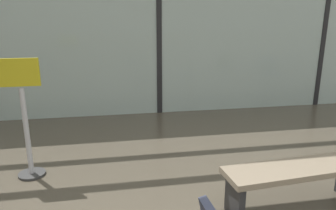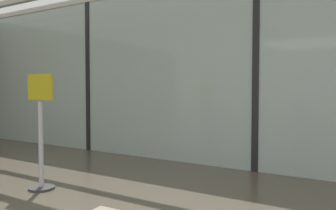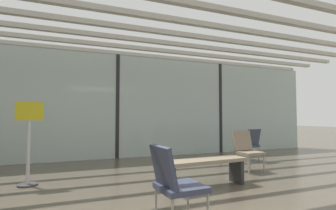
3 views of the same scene
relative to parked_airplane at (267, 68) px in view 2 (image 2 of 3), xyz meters
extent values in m
cube|color=#A3B7B2|center=(1.53, -5.67, -0.41)|extent=(14.00, 0.08, 3.01)
cube|color=black|center=(-1.97, -5.67, -0.41)|extent=(0.10, 0.12, 3.01)
cube|color=black|center=(1.53, -5.67, -0.41)|extent=(0.10, 0.12, 3.01)
ellipsoid|color=silver|center=(0.28, 0.00, 0.00)|extent=(13.87, 3.84, 3.84)
sphere|color=#9D9DA0|center=(-6.10, 0.00, 0.00)|extent=(2.11, 2.11, 2.11)
sphere|color=black|center=(-3.53, -1.76, 0.29)|extent=(0.28, 0.28, 0.28)
sphere|color=black|center=(-2.63, -1.76, 0.29)|extent=(0.28, 0.28, 0.28)
sphere|color=black|center=(-1.73, -1.76, 0.29)|extent=(0.28, 0.28, 0.28)
sphere|color=black|center=(-0.83, -1.76, 0.29)|extent=(0.28, 0.28, 0.28)
sphere|color=black|center=(0.07, -1.76, 0.29)|extent=(0.28, 0.28, 0.28)
sphere|color=black|center=(0.97, -1.76, 0.29)|extent=(0.28, 0.28, 0.28)
cylinder|color=#333333|center=(-0.42, -8.05, -1.90)|extent=(0.32, 0.32, 0.03)
cylinder|color=#B2B2B7|center=(-0.42, -8.05, -1.37)|extent=(0.06, 0.06, 1.10)
cube|color=gold|center=(-0.42, -8.05, -0.64)|extent=(0.44, 0.03, 0.32)
camera|label=1|loc=(0.61, -11.83, -0.03)|focal=33.94mm
camera|label=2|loc=(3.22, -10.82, -0.67)|focal=37.06mm
camera|label=3|loc=(0.20, -13.02, -0.75)|focal=26.98mm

